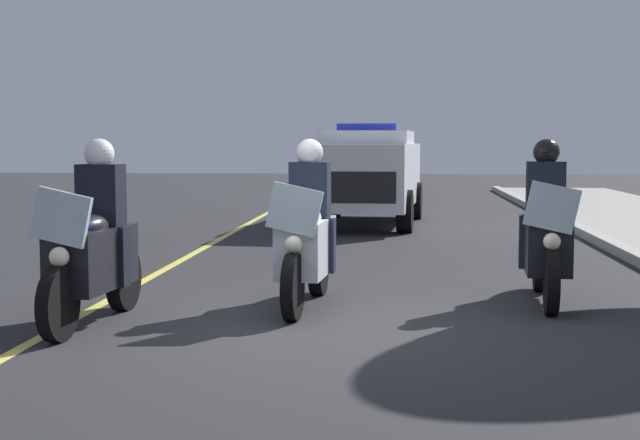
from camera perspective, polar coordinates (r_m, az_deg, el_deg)
ground_plane at (r=8.56m, az=-0.55°, el=-6.56°), size 80.00×80.00×0.00m
lane_stripe_center at (r=9.06m, az=-15.19°, el=-6.07°), size 48.00×0.12×0.01m
police_motorcycle_lead_left at (r=8.82m, az=-13.71°, el=-1.76°), size 2.14×0.62×1.72m
police_motorcycle_lead_right at (r=9.49m, az=-0.82°, el=-1.16°), size 2.14×0.62×1.72m
police_motorcycle_trailing at (r=10.04m, az=13.69°, el=-0.97°), size 2.14×0.62×1.72m
police_suv at (r=18.86m, az=2.85°, el=2.94°), size 5.03×2.38×2.05m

